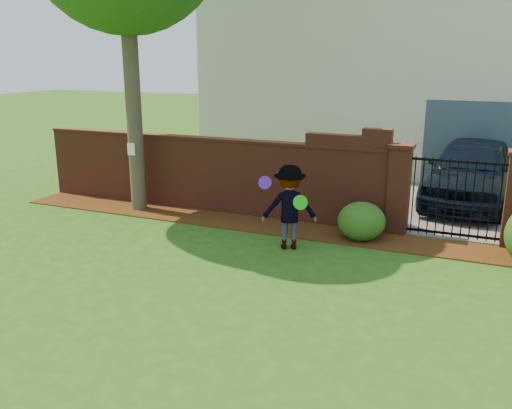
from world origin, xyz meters
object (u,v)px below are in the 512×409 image
at_px(frisbee_green, 300,202).
at_px(man, 289,208).
at_px(frisbee_purple, 265,183).
at_px(car, 470,173).

bearing_deg(frisbee_green, man, 151.09).
distance_m(man, frisbee_green, 0.35).
bearing_deg(frisbee_purple, frisbee_green, 9.98).
relative_size(man, frisbee_purple, 6.56).
bearing_deg(man, frisbee_green, 128.22).
bearing_deg(car, frisbee_green, -114.29).
relative_size(man, frisbee_green, 5.82).
bearing_deg(car, frisbee_purple, -119.21).
height_order(man, frisbee_purple, man).
bearing_deg(frisbee_green, car, 60.25).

